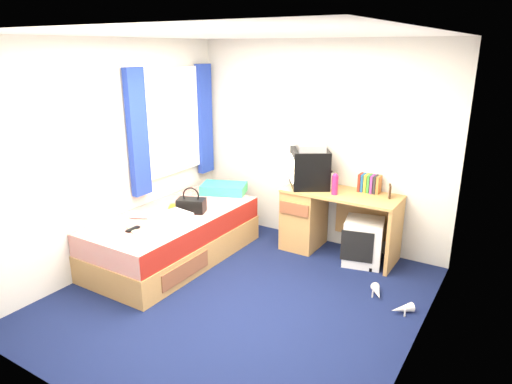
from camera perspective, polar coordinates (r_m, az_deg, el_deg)
The scene contains 20 objects.
ground at distance 4.51m, azimuth -2.11°, elevation -13.03°, with size 3.40×3.40×0.00m, color #0C1438.
room_shell at distance 3.97m, azimuth -2.35°, elevation 5.30°, with size 3.40×3.40×3.40m.
bed at distance 5.23m, azimuth -10.18°, elevation -5.49°, with size 1.01×2.00×0.54m.
pillow at distance 5.76m, azimuth -4.05°, elevation 0.44°, with size 0.55×0.35×0.12m, color #1B67B3.
desk at distance 5.40m, azimuth 7.78°, elevation -3.02°, with size 1.30×0.55×0.75m.
storage_cube at distance 5.20m, azimuth 13.27°, elevation -6.05°, with size 0.40×0.40×0.50m, color white.
crt_tv at distance 5.29m, azimuth 6.68°, elevation 2.98°, with size 0.59×0.60×0.44m.
vcr at distance 5.23m, azimuth 6.83°, elevation 5.74°, with size 0.42×0.30×0.08m, color #B0B0B2.
book_row at distance 5.24m, azimuth 14.00°, elevation 1.04°, with size 0.24×0.13×0.20m.
picture_frame at distance 5.11m, azimuth 16.38°, elevation 0.09°, with size 0.02×0.12×0.14m, color black.
pink_water_bottle at distance 5.07m, azimuth 9.83°, elevation 0.84°, with size 0.07×0.07×0.21m, color #E8205E.
aerosol_can at distance 5.26m, azimuth 9.32°, elevation 1.40°, with size 0.05×0.05×0.19m, color white.
handbag at distance 5.13m, azimuth -8.09°, elevation -1.60°, with size 0.35×0.28×0.29m.
towel at distance 4.89m, azimuth -9.94°, elevation -3.12°, with size 0.29×0.24×0.10m, color white.
magazine at distance 5.28m, azimuth -9.77°, elevation -1.98°, with size 0.21×0.28×0.01m, color yellow.
water_bottle at distance 5.06m, azimuth -14.43°, elevation -2.84°, with size 0.07×0.07×0.20m, color silver.
colour_swatch_fan at distance 4.77m, azimuth -15.17°, elevation -4.58°, with size 0.22×0.06×0.01m, color orange.
remote_control at distance 4.77m, azimuth -15.14°, elevation -4.50°, with size 0.05×0.16×0.02m, color black.
window_assembly at distance 5.62m, azimuth -10.36°, elevation 8.34°, with size 0.11×1.42×1.40m.
white_heels at distance 4.56m, azimuth 16.30°, elevation -12.85°, with size 0.48×0.41×0.09m.
Camera 1 is at (2.19, -3.20, 2.30)m, focal length 32.00 mm.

